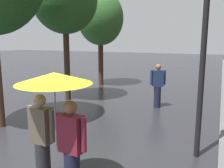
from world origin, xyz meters
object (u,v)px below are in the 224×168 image
object	(u,v)px
street_tree_1	(65,0)
couple_under_umbrella	(55,111)
street_lamp_post	(204,49)
pedestrian_walking_midground	(158,84)
street_tree_2	(100,19)

from	to	relation	value
street_tree_1	couple_under_umbrella	bearing A→B (deg)	-57.20
street_tree_1	couple_under_umbrella	size ratio (longest dim) A/B	2.67
street_lamp_post	street_tree_1	bearing A→B (deg)	150.31
street_tree_1	pedestrian_walking_midground	bearing A→B (deg)	5.52
couple_under_umbrella	pedestrian_walking_midground	xyz separation A→B (m)	(0.27, 5.88, -0.55)
street_tree_2	pedestrian_walking_midground	bearing A→B (deg)	-38.63
street_lamp_post	pedestrian_walking_midground	distance (m)	4.26
street_tree_2	pedestrian_walking_midground	xyz separation A→B (m)	(4.04, -3.23, -2.77)
street_tree_2	street_lamp_post	size ratio (longest dim) A/B	1.27
street_tree_2	pedestrian_walking_midground	world-z (taller)	street_tree_2
street_tree_2	street_lamp_post	bearing A→B (deg)	-49.40
street_tree_1	pedestrian_walking_midground	size ratio (longest dim) A/B	3.32
street_tree_1	street_lamp_post	distance (m)	6.68
street_tree_2	street_lamp_post	xyz separation A→B (m)	(5.82, -6.79, -1.27)
street_tree_2	street_lamp_post	world-z (taller)	street_tree_2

